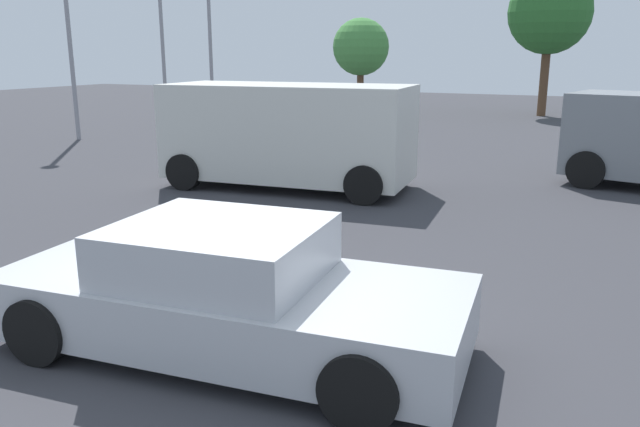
# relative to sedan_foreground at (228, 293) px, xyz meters

# --- Properties ---
(ground_plane) EXTENTS (80.00, 80.00, 0.00)m
(ground_plane) POSITION_rel_sedan_foreground_xyz_m (-0.00, 0.11, -0.58)
(ground_plane) COLOR #38383D
(sedan_foreground) EXTENTS (4.63, 2.24, 1.25)m
(sedan_foreground) POSITION_rel_sedan_foreground_xyz_m (0.00, 0.00, 0.00)
(sedan_foreground) COLOR #B7BABF
(sedan_foreground) RESTS_ON ground_plane
(van_white) EXTENTS (5.28, 2.65, 2.16)m
(van_white) POSITION_rel_sedan_foreground_xyz_m (-3.07, 6.96, 0.59)
(van_white) COLOR silver
(van_white) RESTS_ON ground_plane
(light_post_near) EXTENTS (0.44, 0.44, 5.53)m
(light_post_near) POSITION_rel_sedan_foreground_xyz_m (-11.77, 16.76, 3.25)
(light_post_near) COLOR gray
(light_post_near) RESTS_ON ground_plane
(light_post_mid) EXTENTS (0.44, 0.44, 6.71)m
(light_post_mid) POSITION_rel_sedan_foreground_xyz_m (-13.03, 15.38, 3.94)
(light_post_mid) COLOR gray
(light_post_mid) RESTS_ON ground_plane
(tree_back_left) EXTENTS (3.60, 3.60, 6.30)m
(tree_back_left) POSITION_rel_sedan_foreground_xyz_m (-0.04, 25.66, 3.89)
(tree_back_left) COLOR brown
(tree_back_left) RESTS_ON ground_plane
(tree_back_center) EXTENTS (2.64, 2.64, 4.38)m
(tree_back_center) POSITION_rel_sedan_foreground_xyz_m (-8.12, 23.70, 2.45)
(tree_back_center) COLOR brown
(tree_back_center) RESTS_ON ground_plane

